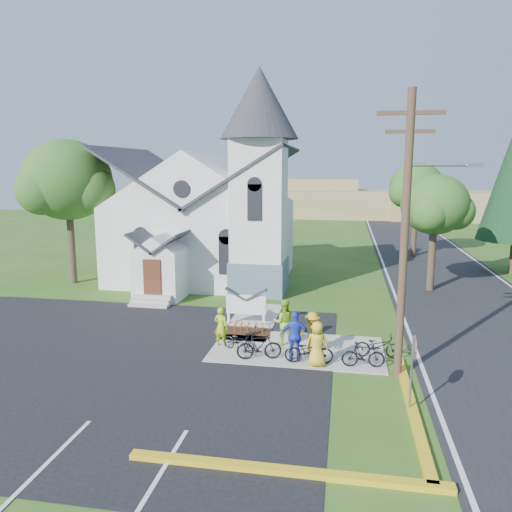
% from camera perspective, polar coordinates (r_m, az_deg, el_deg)
% --- Properties ---
extents(ground, '(120.00, 120.00, 0.00)m').
position_cam_1_polar(ground, '(20.74, 0.41, -10.89)').
color(ground, '#315518').
rests_on(ground, ground).
extents(parking_lot, '(20.00, 16.00, 0.02)m').
position_cam_1_polar(parking_lot, '(21.27, -19.87, -10.94)').
color(parking_lot, black).
rests_on(parking_lot, ground).
extents(road, '(8.00, 90.00, 0.02)m').
position_cam_1_polar(road, '(35.52, 20.86, -2.60)').
color(road, black).
rests_on(road, ground).
extents(sidewalk, '(7.00, 4.00, 0.05)m').
position_cam_1_polar(sidewalk, '(21.01, 4.75, -10.56)').
color(sidewalk, '#A09B91').
rests_on(sidewalk, ground).
extents(church, '(12.35, 12.00, 13.00)m').
position_cam_1_polar(church, '(32.82, -5.35, 6.28)').
color(church, white).
rests_on(church, ground).
extents(church_sign, '(2.20, 0.40, 1.70)m').
position_cam_1_polar(church_sign, '(23.61, -1.14, -5.62)').
color(church_sign, '#A09B91').
rests_on(church_sign, ground).
extents(flower_bed, '(2.60, 1.10, 0.07)m').
position_cam_1_polar(flower_bed, '(23.06, -1.58, -8.59)').
color(flower_bed, '#33170E').
rests_on(flower_bed, ground).
extents(utility_pole, '(3.45, 0.28, 10.00)m').
position_cam_1_polar(utility_pole, '(17.81, 16.87, 3.13)').
color(utility_pole, '#412D20').
rests_on(utility_pole, ground).
extents(stop_sign, '(0.11, 0.76, 2.48)m').
position_cam_1_polar(stop_sign, '(16.06, 17.55, -10.99)').
color(stop_sign, gray).
rests_on(stop_sign, ground).
extents(tree_lot_corner, '(5.60, 5.60, 9.15)m').
position_cam_1_polar(tree_lot_corner, '(33.83, -20.76, 8.09)').
color(tree_lot_corner, '#3C2C21').
rests_on(tree_lot_corner, ground).
extents(tree_road_near, '(4.00, 4.00, 7.05)m').
position_cam_1_polar(tree_road_near, '(31.59, 19.76, 5.50)').
color(tree_road_near, '#3C2C21').
rests_on(tree_road_near, ground).
extents(tree_road_mid, '(4.40, 4.40, 7.80)m').
position_cam_1_polar(tree_road_mid, '(43.48, 17.89, 7.49)').
color(tree_road_mid, '#3C2C21').
rests_on(tree_road_mid, ground).
extents(distant_hills, '(61.00, 10.00, 5.60)m').
position_cam_1_polar(distant_hills, '(75.59, 10.26, 6.01)').
color(distant_hills, olive).
rests_on(distant_hills, ground).
extents(cyclist_0, '(0.68, 0.53, 1.67)m').
position_cam_1_polar(cyclist_0, '(21.02, -4.03, -8.05)').
color(cyclist_0, '#97C417').
rests_on(cyclist_0, sidewalk).
extents(bike_0, '(1.61, 1.09, 0.80)m').
position_cam_1_polar(bike_0, '(20.60, -1.93, -9.69)').
color(bike_0, black).
rests_on(bike_0, sidewalk).
extents(cyclist_1, '(1.07, 0.90, 1.95)m').
position_cam_1_polar(cyclist_1, '(21.15, 3.21, -7.54)').
color(cyclist_1, '#91C925').
rests_on(cyclist_1, sidewalk).
extents(bike_1, '(1.83, 0.92, 1.06)m').
position_cam_1_polar(bike_1, '(19.67, 0.36, -10.27)').
color(bike_1, black).
rests_on(bike_1, sidewalk).
extents(cyclist_2, '(1.20, 0.58, 1.98)m').
position_cam_1_polar(cyclist_2, '(19.48, 4.50, -9.08)').
color(cyclist_2, blue).
rests_on(cyclist_2, sidewalk).
extents(bike_2, '(1.90, 0.78, 0.98)m').
position_cam_1_polar(bike_2, '(19.44, 6.06, -10.72)').
color(bike_2, black).
rests_on(bike_2, sidewalk).
extents(cyclist_3, '(1.26, 0.98, 1.72)m').
position_cam_1_polar(cyclist_3, '(20.25, 6.45, -8.73)').
color(cyclist_3, '#C49415').
rests_on(cyclist_3, sidewalk).
extents(bike_3, '(1.65, 0.60, 0.97)m').
position_cam_1_polar(bike_3, '(19.38, 12.16, -10.97)').
color(bike_3, black).
rests_on(bike_3, sidewalk).
extents(cyclist_4, '(0.86, 0.57, 1.74)m').
position_cam_1_polar(cyclist_4, '(19.05, 6.99, -9.95)').
color(cyclist_4, gold).
rests_on(cyclist_4, sidewalk).
extents(bike_4, '(1.81, 0.65, 0.95)m').
position_cam_1_polar(bike_4, '(20.44, 13.77, -9.94)').
color(bike_4, black).
rests_on(bike_4, sidewalk).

